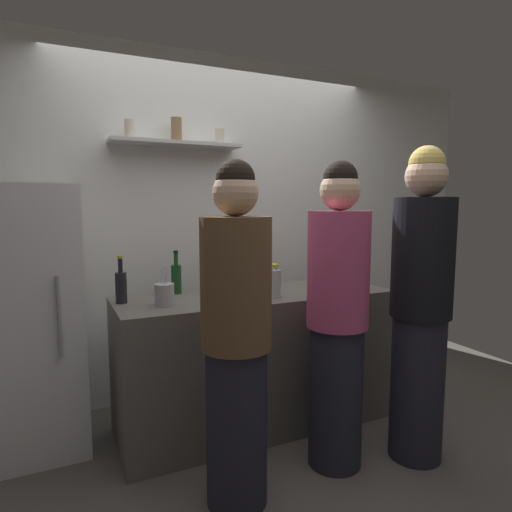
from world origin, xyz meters
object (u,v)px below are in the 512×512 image
(person_pink_top, at_px, (337,319))
(person_blonde, at_px, (421,306))
(wine_bottle_green_glass, at_px, (176,278))
(wine_bottle_dark_glass, at_px, (121,286))
(utensil_holder, at_px, (164,295))
(baking_pan, at_px, (233,289))
(wine_bottle_pale_glass, at_px, (330,274))
(refrigerator, at_px, (28,320))
(water_bottle_plastic, at_px, (274,282))
(person_brown_jacket, at_px, (236,339))

(person_pink_top, distance_m, person_blonde, 0.49)
(wine_bottle_green_glass, height_order, wine_bottle_dark_glass, same)
(utensil_holder, xyz_separation_m, wine_bottle_dark_glass, (-0.22, 0.17, 0.04))
(wine_bottle_green_glass, relative_size, person_pink_top, 0.17)
(baking_pan, relative_size, wine_bottle_pale_glass, 1.06)
(refrigerator, relative_size, person_blonde, 0.88)
(water_bottle_plastic, height_order, person_pink_top, person_pink_top)
(wine_bottle_pale_glass, height_order, wine_bottle_green_glass, wine_bottle_pale_glass)
(wine_bottle_green_glass, bearing_deg, wine_bottle_pale_glass, -24.24)
(water_bottle_plastic, bearing_deg, person_blonde, -44.23)
(baking_pan, distance_m, person_brown_jacket, 0.82)
(utensil_holder, xyz_separation_m, person_blonde, (1.31, -0.67, -0.06))
(water_bottle_plastic, bearing_deg, person_pink_top, -71.77)
(water_bottle_plastic, bearing_deg, baking_pan, 129.51)
(wine_bottle_green_glass, xyz_separation_m, water_bottle_plastic, (0.53, -0.38, -0.01))
(wine_bottle_pale_glass, xyz_separation_m, wine_bottle_green_glass, (-0.93, 0.42, -0.02))
(wine_bottle_pale_glass, height_order, person_pink_top, person_pink_top)
(utensil_holder, relative_size, person_brown_jacket, 0.14)
(person_brown_jacket, height_order, person_blonde, person_blonde)
(wine_bottle_pale_glass, bearing_deg, person_brown_jacket, -150.67)
(baking_pan, bearing_deg, person_brown_jacket, -111.24)
(wine_bottle_pale_glass, height_order, person_brown_jacket, person_brown_jacket)
(person_blonde, bearing_deg, baking_pan, -58.90)
(baking_pan, height_order, person_blonde, person_blonde)
(refrigerator, relative_size, water_bottle_plastic, 7.49)
(baking_pan, height_order, person_pink_top, person_pink_top)
(wine_bottle_dark_glass, bearing_deg, person_brown_jacket, -61.30)
(wine_bottle_green_glass, bearing_deg, wine_bottle_dark_glass, -158.90)
(baking_pan, relative_size, utensil_holder, 1.49)
(wine_bottle_dark_glass, relative_size, person_blonde, 0.16)
(utensil_holder, bearing_deg, person_blonde, -27.14)
(utensil_holder, height_order, wine_bottle_pale_glass, wine_bottle_pale_glass)
(baking_pan, bearing_deg, water_bottle_plastic, -50.49)
(wine_bottle_green_glass, height_order, person_brown_jacket, person_brown_jacket)
(refrigerator, xyz_separation_m, person_pink_top, (1.56, -0.93, 0.06))
(wine_bottle_dark_glass, relative_size, person_pink_top, 0.17)
(wine_bottle_pale_glass, xyz_separation_m, person_pink_top, (-0.24, -0.43, -0.17))
(person_brown_jacket, relative_size, person_blonde, 0.94)
(wine_bottle_pale_glass, xyz_separation_m, water_bottle_plastic, (-0.40, 0.04, -0.03))
(person_pink_top, bearing_deg, person_brown_jacket, -108.82)
(wine_bottle_green_glass, relative_size, water_bottle_plastic, 1.34)
(water_bottle_plastic, xyz_separation_m, person_pink_top, (0.15, -0.47, -0.14))
(person_brown_jacket, bearing_deg, wine_bottle_green_glass, 66.74)
(wine_bottle_dark_glass, height_order, person_pink_top, person_pink_top)
(refrigerator, height_order, person_brown_jacket, person_brown_jacket)
(wine_bottle_green_glass, distance_m, person_brown_jacket, 0.93)
(refrigerator, height_order, person_pink_top, person_pink_top)
(utensil_holder, xyz_separation_m, wine_bottle_green_glass, (0.15, 0.32, 0.04))
(wine_bottle_pale_glass, distance_m, wine_bottle_green_glass, 1.02)
(utensil_holder, xyz_separation_m, wine_bottle_pale_glass, (1.08, -0.10, 0.06))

